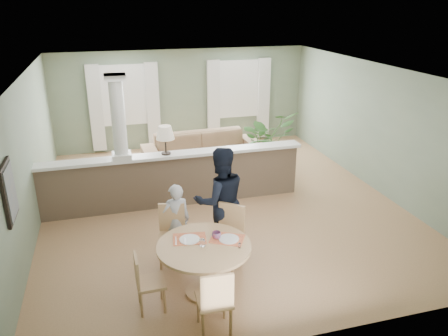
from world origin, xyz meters
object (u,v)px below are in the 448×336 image
object	(u,v)px
dining_table	(205,255)
chair_near	(215,299)
sofa	(203,152)
man_person	(220,201)
child_person	(176,220)
chair_side	(146,280)
chair_far_man	(229,233)
houseplant	(267,140)
chair_far_boy	(172,231)

from	to	relation	value
dining_table	chair_near	bearing A→B (deg)	-94.35
sofa	man_person	world-z (taller)	man_person
child_person	chair_near	bearing A→B (deg)	92.25
chair_near	chair_side	distance (m)	1.05
chair_side	man_person	distance (m)	1.87
sofa	child_person	bearing A→B (deg)	-111.91
chair_near	child_person	size ratio (longest dim) A/B	0.75
child_person	chair_far_man	bearing A→B (deg)	143.47
sofa	dining_table	distance (m)	4.99
child_person	houseplant	bearing A→B (deg)	-132.39
sofa	dining_table	world-z (taller)	dining_table
dining_table	child_person	bearing A→B (deg)	100.54
chair_far_man	chair_far_boy	bearing A→B (deg)	-163.35
chair_side	child_person	distance (m)	1.40
chair_far_boy	child_person	distance (m)	0.21
man_person	child_person	bearing A→B (deg)	-4.90
chair_far_man	sofa	bearing A→B (deg)	122.04
houseplant	dining_table	world-z (taller)	houseplant
dining_table	chair_side	bearing A→B (deg)	-171.40
houseplant	chair_side	size ratio (longest dim) A/B	1.76
chair_far_man	chair_side	world-z (taller)	chair_far_man
dining_table	man_person	xyz separation A→B (m)	(0.52, 1.07, 0.28)
chair_far_man	chair_near	xyz separation A→B (m)	(-0.59, -1.44, -0.03)
chair_side	houseplant	bearing A→B (deg)	-38.09
chair_far_boy	child_person	xyz separation A→B (m)	(0.10, 0.15, 0.10)
chair_far_boy	man_person	world-z (taller)	man_person
sofa	man_person	xyz separation A→B (m)	(-0.58, -3.79, 0.48)
chair_far_man	chair_near	world-z (taller)	chair_far_man
chair_side	dining_table	bearing A→B (deg)	-82.30
dining_table	chair_far_man	distance (m)	0.81
chair_near	man_person	world-z (taller)	man_person
dining_table	man_person	world-z (taller)	man_person
sofa	man_person	bearing A→B (deg)	-101.40
sofa	chair_near	size ratio (longest dim) A/B	3.09
chair_side	child_person	bearing A→B (deg)	-27.95
chair_far_man	houseplant	bearing A→B (deg)	101.11
sofa	dining_table	bearing A→B (deg)	-105.43
sofa	chair_far_man	size ratio (longest dim) A/B	2.92
sofa	dining_table	size ratio (longest dim) A/B	2.24
chair_side	man_person	xyz separation A→B (m)	(1.36, 1.20, 0.44)
chair_far_boy	houseplant	bearing A→B (deg)	61.87
sofa	chair_far_boy	xyz separation A→B (m)	(-1.41, -3.90, 0.10)
chair_far_man	chair_near	distance (m)	1.56
sofa	dining_table	xyz separation A→B (m)	(-1.10, -4.86, 0.20)
chair_far_man	child_person	distance (m)	0.89
chair_side	man_person	size ratio (longest dim) A/B	0.46
chair_far_boy	chair_near	world-z (taller)	chair_far_boy
chair_side	man_person	bearing A→B (deg)	-49.49
houseplant	child_person	size ratio (longest dim) A/B	1.17
houseplant	chair_far_man	size ratio (longest dim) A/B	1.46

